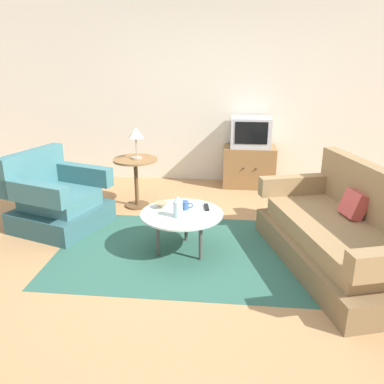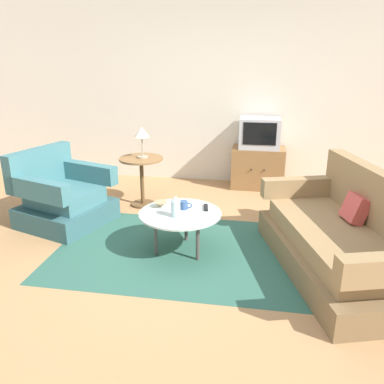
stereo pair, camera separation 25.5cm
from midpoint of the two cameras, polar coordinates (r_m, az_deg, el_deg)
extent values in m
plane|color=#AD7F51|center=(4.01, -2.77, -9.11)|extent=(16.00, 16.00, 0.00)
cube|color=beige|center=(6.13, 0.73, 14.09)|extent=(9.00, 0.12, 2.70)
cube|color=#2D5B4C|center=(4.10, -3.21, -8.40)|extent=(2.51, 1.72, 0.00)
cube|color=#325C60|center=(4.88, -19.45, -3.32)|extent=(1.10, 1.12, 0.24)
cube|color=#3D7075|center=(4.81, -19.73, -1.01)|extent=(0.88, 0.81, 0.18)
cube|color=#3D7075|center=(4.97, -23.15, 2.96)|extent=(0.42, 0.89, 0.44)
cube|color=#3D7075|center=(4.50, -23.27, -0.11)|extent=(0.86, 0.41, 0.22)
cube|color=#3D7075|center=(5.01, -17.05, 2.48)|extent=(0.86, 0.41, 0.22)
cube|color=brown|center=(3.96, 17.88, -8.48)|extent=(1.37, 2.06, 0.24)
cube|color=#93754C|center=(3.87, 18.20, -5.72)|extent=(1.16, 1.75, 0.18)
cube|color=#93754C|center=(3.94, 23.40, -0.63)|extent=(0.67, 1.85, 0.50)
cube|color=#93754C|center=(4.53, 13.31, 1.00)|extent=(0.88, 0.38, 0.20)
cube|color=#C64C47|center=(4.03, 20.41, -1.70)|extent=(0.26, 0.29, 0.27)
cylinder|color=#B2C6C1|center=(3.93, -3.33, -3.12)|extent=(0.81, 0.81, 0.02)
cylinder|color=#4C4742|center=(4.24, -2.57, -4.45)|extent=(0.04, 0.04, 0.40)
cylinder|color=#4C4742|center=(3.95, -6.75, -6.44)|extent=(0.04, 0.04, 0.40)
cylinder|color=#4C4742|center=(3.85, -0.68, -6.99)|extent=(0.04, 0.04, 0.40)
cylinder|color=olive|center=(5.12, -9.51, 4.55)|extent=(0.56, 0.56, 0.02)
cylinder|color=brown|center=(5.21, -9.32, 1.16)|extent=(0.05, 0.05, 0.61)
cylinder|color=brown|center=(5.31, -9.15, -1.87)|extent=(0.31, 0.31, 0.02)
cube|color=olive|center=(5.99, 6.92, 3.60)|extent=(0.75, 0.42, 0.60)
sphere|color=black|center=(5.76, 6.06, 3.32)|extent=(0.02, 0.02, 0.02)
sphere|color=black|center=(5.77, 7.86, 3.25)|extent=(0.02, 0.02, 0.02)
cube|color=#B7B7BC|center=(5.88, 7.12, 8.45)|extent=(0.57, 0.41, 0.43)
cube|color=black|center=(5.66, 7.16, 8.31)|extent=(0.45, 0.01, 0.31)
cylinder|color=#9E937A|center=(5.12, -9.29, 4.83)|extent=(0.14, 0.14, 0.02)
cylinder|color=#9E937A|center=(5.09, -9.37, 6.28)|extent=(0.02, 0.02, 0.25)
cone|color=beige|center=(5.06, -9.49, 8.33)|extent=(0.19, 0.19, 0.13)
cylinder|color=silver|center=(3.81, -3.94, -2.45)|extent=(0.09, 0.09, 0.16)
cone|color=silver|center=(3.77, -3.98, -0.97)|extent=(0.08, 0.08, 0.05)
cylinder|color=#335184|center=(4.00, -2.89, -1.91)|extent=(0.08, 0.08, 0.08)
torus|color=#335184|center=(3.99, -2.10, -1.94)|extent=(0.06, 0.01, 0.06)
cone|color=tan|center=(4.06, -6.19, -1.88)|extent=(0.14, 0.14, 0.06)
cube|color=black|center=(4.03, 0.29, -2.18)|extent=(0.06, 0.17, 0.02)
camera|label=1|loc=(0.13, -91.78, -0.62)|focal=37.45mm
camera|label=2|loc=(0.13, 88.22, 0.62)|focal=37.45mm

